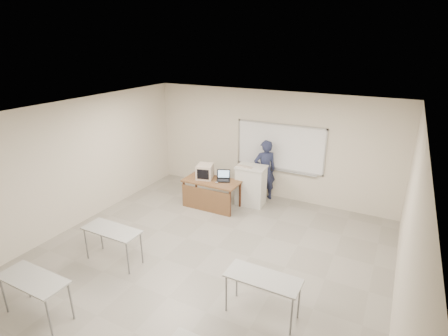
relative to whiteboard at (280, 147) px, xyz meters
The scene contains 10 objects.
floor 4.25m from the whiteboard, 94.32° to the right, with size 7.00×8.00×0.01m, color gray.
whiteboard is the anchor object (origin of this frame).
student_desks 5.39m from the whiteboard, 93.23° to the right, with size 4.40×2.20×0.73m.
instructor_desk 2.22m from the whiteboard, 132.80° to the right, with size 1.49×0.75×0.75m.
podium 1.31m from the whiteboard, 123.07° to the right, with size 0.78×0.57×1.09m.
crt_monitor 2.15m from the whiteboard, 141.18° to the right, with size 0.42×0.46×0.39m.
laptop 1.76m from the whiteboard, 131.76° to the right, with size 0.35×0.32×0.26m.
mouse 2.01m from the whiteboard, 128.52° to the right, with size 0.09×0.06×0.03m, color gray.
keyboard 1.16m from the whiteboard, 126.21° to the right, with size 0.42×0.14×0.02m, color #B6A493.
presenter 0.75m from the whiteboard, 136.84° to the right, with size 0.63×0.41×1.72m, color black.
Camera 1 is at (3.16, -4.83, 4.25)m, focal length 28.00 mm.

